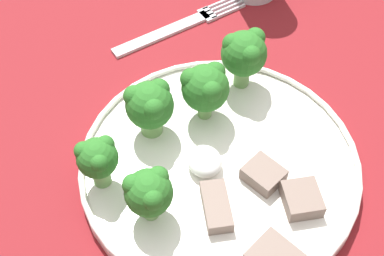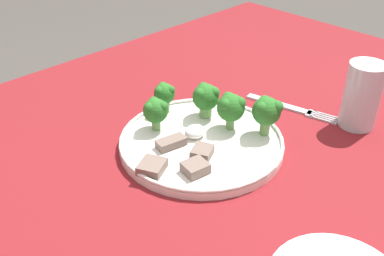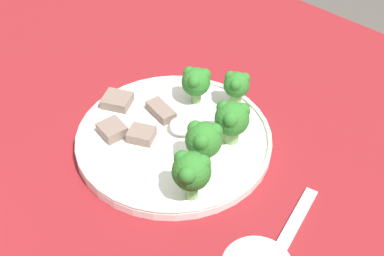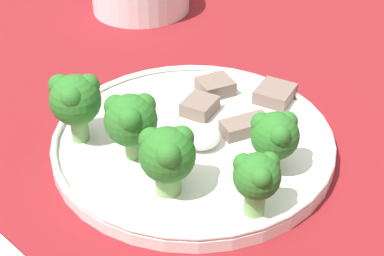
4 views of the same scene
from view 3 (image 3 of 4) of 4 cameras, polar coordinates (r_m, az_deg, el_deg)
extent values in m
cube|color=maroon|center=(0.73, -6.15, -4.30)|extent=(1.37, 1.02, 0.03)
cylinder|color=brown|center=(1.55, -8.75, 6.89)|extent=(0.06, 0.06, 0.70)
cylinder|color=white|center=(0.73, -1.95, -1.33)|extent=(0.27, 0.27, 0.01)
torus|color=white|center=(0.72, -1.96, -0.82)|extent=(0.27, 0.27, 0.01)
cube|color=silver|center=(0.65, 10.68, -10.28)|extent=(0.04, 0.13, 0.00)
cylinder|color=#709E56|center=(0.78, 0.42, 3.48)|extent=(0.01, 0.01, 0.02)
sphere|color=#286B23|center=(0.76, 0.43, 4.95)|extent=(0.04, 0.04, 0.04)
sphere|color=#286B23|center=(0.76, -0.27, 5.90)|extent=(0.02, 0.02, 0.02)
sphere|color=#286B23|center=(0.75, 0.23, 4.95)|extent=(0.02, 0.02, 0.02)
sphere|color=#286B23|center=(0.76, 1.33, 5.69)|extent=(0.02, 0.02, 0.02)
cylinder|color=#709E56|center=(0.68, 1.22, -2.98)|extent=(0.01, 0.01, 0.02)
sphere|color=#286B23|center=(0.66, 1.25, -1.28)|extent=(0.05, 0.05, 0.05)
sphere|color=#286B23|center=(0.66, 0.36, -0.06)|extent=(0.02, 0.02, 0.02)
sphere|color=#286B23|center=(0.65, 1.02, -1.45)|extent=(0.02, 0.02, 0.02)
sphere|color=#286B23|center=(0.66, 2.42, -0.36)|extent=(0.02, 0.02, 0.02)
cylinder|color=#709E56|center=(0.72, 4.18, -0.62)|extent=(0.02, 0.02, 0.02)
sphere|color=#286B23|center=(0.70, 4.28, 1.00)|extent=(0.05, 0.05, 0.05)
sphere|color=#286B23|center=(0.70, 3.45, 2.16)|extent=(0.02, 0.02, 0.02)
sphere|color=#286B23|center=(0.68, 4.14, 0.90)|extent=(0.02, 0.02, 0.02)
sphere|color=#286B23|center=(0.70, 5.40, 1.88)|extent=(0.02, 0.02, 0.02)
cylinder|color=#709E56|center=(0.64, -0.18, -6.56)|extent=(0.02, 0.02, 0.03)
sphere|color=#286B23|center=(0.62, -0.18, -4.74)|extent=(0.05, 0.05, 0.05)
sphere|color=#286B23|center=(0.62, -1.15, -3.43)|extent=(0.02, 0.02, 0.02)
sphere|color=#286B23|center=(0.60, -0.48, -5.02)|extent=(0.02, 0.02, 0.02)
sphere|color=#286B23|center=(0.62, 1.06, -3.77)|extent=(0.02, 0.02, 0.02)
cylinder|color=#709E56|center=(0.77, 4.66, 3.14)|extent=(0.02, 0.02, 0.02)
sphere|color=#286B23|center=(0.76, 4.77, 4.61)|extent=(0.04, 0.04, 0.04)
sphere|color=#286B23|center=(0.76, 4.15, 5.47)|extent=(0.02, 0.02, 0.02)
sphere|color=#286B23|center=(0.74, 4.67, 4.61)|extent=(0.02, 0.02, 0.02)
sphere|color=#286B23|center=(0.75, 5.60, 5.27)|extent=(0.02, 0.02, 0.02)
cube|color=#756056|center=(0.73, -8.51, -0.19)|extent=(0.04, 0.04, 0.02)
cube|color=#756056|center=(0.72, -5.41, -0.70)|extent=(0.04, 0.04, 0.01)
cube|color=#756056|center=(0.76, -3.33, 1.85)|extent=(0.05, 0.03, 0.01)
cube|color=#756056|center=(0.78, -7.98, 2.93)|extent=(0.05, 0.05, 0.01)
ellipsoid|color=white|center=(0.73, -1.13, 0.16)|extent=(0.04, 0.03, 0.02)
camera|label=1|loc=(0.81, -11.78, 36.22)|focal=50.00mm
camera|label=2|loc=(0.82, -55.01, 20.02)|focal=42.00mm
camera|label=4|loc=(0.74, 32.74, 21.14)|focal=50.00mm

